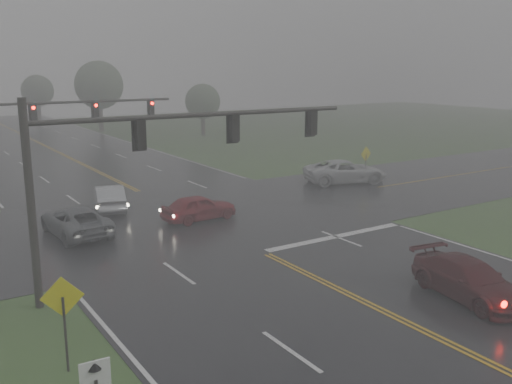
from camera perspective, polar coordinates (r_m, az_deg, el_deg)
main_road at (r=31.50m, az=-4.99°, el=-3.30°), size 18.00×160.00×0.02m
cross_street at (r=33.22m, az=-6.61°, el=-2.50°), size 120.00×14.00×0.02m
stop_bar at (r=29.49m, az=7.98°, el=-4.49°), size 8.50×0.50×0.01m
sedan_maroon at (r=23.26m, az=20.41°, el=-9.93°), size 2.80×5.26×1.45m
sedan_red at (r=32.49m, az=-5.69°, el=-2.82°), size 4.39×1.98×1.46m
sedan_silver at (r=35.69m, az=-14.38°, el=-1.76°), size 2.72×4.91×1.53m
car_grey at (r=30.98m, az=-17.49°, el=-4.13°), size 2.78×5.45×1.47m
pickup_white at (r=43.06m, az=8.89°, el=0.91°), size 6.70×4.62×1.70m
signal_gantry_near at (r=22.31m, az=-11.00°, el=3.87°), size 13.95×0.33×7.53m
signal_gantry_far at (r=39.67m, az=-20.98°, el=6.51°), size 13.63×0.36×7.03m
sign_diamond_west at (r=17.16m, az=-18.71°, el=-10.95°), size 1.17×0.30×2.87m
sign_diamond_east at (r=43.14m, az=10.92°, el=3.34°), size 1.13×0.22×2.73m
tree_ne_a at (r=78.36m, az=-15.43°, el=10.27°), size 6.27×6.27×9.20m
tree_e_near at (r=71.46m, az=-5.36°, el=8.99°), size 4.35×4.35×6.39m
tree_n_far at (r=95.78m, az=-21.02°, el=9.43°), size 4.89×4.89×7.19m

